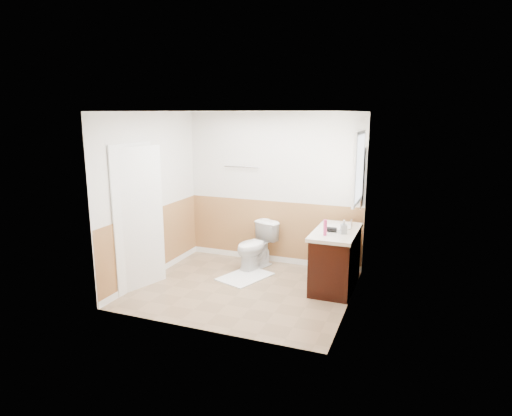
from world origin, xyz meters
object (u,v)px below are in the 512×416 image
at_px(toilet, 256,246).
at_px(bath_mat, 245,277).
at_px(vanity_cabinet, 335,261).
at_px(lotion_bottle, 325,228).
at_px(soap_dispenser, 344,227).

relative_size(toilet, bath_mat, 0.93).
bearing_deg(toilet, vanity_cabinet, 6.39).
distance_m(bath_mat, lotion_bottle, 1.59).
relative_size(toilet, vanity_cabinet, 0.68).
xyz_separation_m(lotion_bottle, soap_dispenser, (0.22, 0.18, -0.01)).
bearing_deg(toilet, lotion_bottle, -7.27).
height_order(toilet, bath_mat, toilet).
xyz_separation_m(vanity_cabinet, soap_dispenser, (0.12, -0.14, 0.55)).
height_order(vanity_cabinet, soap_dispenser, soap_dispenser).
distance_m(toilet, bath_mat, 0.58).
xyz_separation_m(toilet, lotion_bottle, (1.26, -0.64, 0.59)).
bearing_deg(bath_mat, lotion_bottle, -8.41).
distance_m(bath_mat, vanity_cabinet, 1.42).
bearing_deg(vanity_cabinet, lotion_bottle, -107.38).
bearing_deg(soap_dispenser, vanity_cabinet, 130.98).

